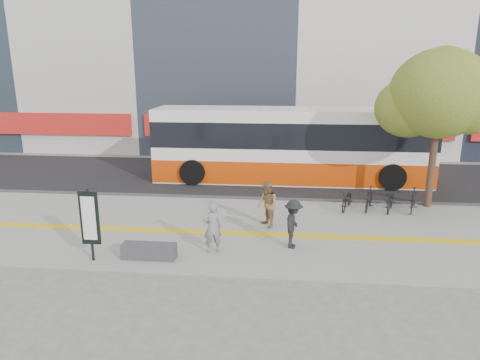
# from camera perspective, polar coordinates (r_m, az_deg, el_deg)

# --- Properties ---
(ground) EXTENTS (120.00, 120.00, 0.00)m
(ground) POSITION_cam_1_polar(r_m,az_deg,el_deg) (13.83, 0.05, -9.00)
(ground) COLOR #5F5F5B
(ground) RESTS_ON ground
(sidewalk) EXTENTS (40.00, 7.00, 0.08)m
(sidewalk) POSITION_cam_1_polar(r_m,az_deg,el_deg) (15.19, 0.61, -6.58)
(sidewalk) COLOR slate
(sidewalk) RESTS_ON ground
(tactile_strip) EXTENTS (40.00, 0.45, 0.01)m
(tactile_strip) POSITION_cam_1_polar(r_m,az_deg,el_deg) (14.71, 0.44, -7.13)
(tactile_strip) COLOR yellow
(tactile_strip) RESTS_ON sidewalk
(street) EXTENTS (40.00, 8.00, 0.06)m
(street) POSITION_cam_1_polar(r_m,az_deg,el_deg) (22.32, 2.33, 0.42)
(street) COLOR black
(street) RESTS_ON ground
(curb) EXTENTS (40.00, 0.25, 0.14)m
(curb) POSITION_cam_1_polar(r_m,az_deg,el_deg) (18.47, 1.58, -2.54)
(curb) COLOR #38383A
(curb) RESTS_ON ground
(bench) EXTENTS (1.60, 0.45, 0.45)m
(bench) POSITION_cam_1_polar(r_m,az_deg,el_deg) (13.13, -12.00, -9.24)
(bench) COLOR #38383A
(bench) RESTS_ON sidewalk
(signboard) EXTENTS (0.55, 0.10, 2.20)m
(signboard) POSITION_cam_1_polar(r_m,az_deg,el_deg) (13.05, -19.39, -4.91)
(signboard) COLOR black
(signboard) RESTS_ON sidewalk
(street_tree) EXTENTS (4.40, 3.80, 6.31)m
(street_tree) POSITION_cam_1_polar(r_m,az_deg,el_deg) (18.42, 24.91, 10.15)
(street_tree) COLOR #392419
(street_tree) RESTS_ON sidewalk
(bus) EXTENTS (13.39, 3.17, 3.56)m
(bus) POSITION_cam_1_polar(r_m,az_deg,el_deg) (21.44, 6.73, 4.39)
(bus) COLOR white
(bus) RESTS_ON street
(bicycle_row) EXTENTS (3.50, 1.66, 0.91)m
(bicycle_row) POSITION_cam_1_polar(r_m,az_deg,el_deg) (17.77, 18.02, -2.51)
(bicycle_row) COLOR black
(bicycle_row) RESTS_ON sidewalk
(seated_woman) EXTENTS (0.68, 0.56, 1.59)m
(seated_woman) POSITION_cam_1_polar(r_m,az_deg,el_deg) (13.08, -3.70, -6.30)
(seated_woman) COLOR black
(seated_woman) RESTS_ON sidewalk
(pedestrian_tan) EXTENTS (0.93, 1.00, 1.65)m
(pedestrian_tan) POSITION_cam_1_polar(r_m,az_deg,el_deg) (15.09, 3.65, -3.28)
(pedestrian_tan) COLOR olive
(pedestrian_tan) RESTS_ON sidewalk
(pedestrian_dark) EXTENTS (0.73, 1.08, 1.55)m
(pedestrian_dark) POSITION_cam_1_polar(r_m,az_deg,el_deg) (13.48, 7.10, -5.83)
(pedestrian_dark) COLOR black
(pedestrian_dark) RESTS_ON sidewalk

